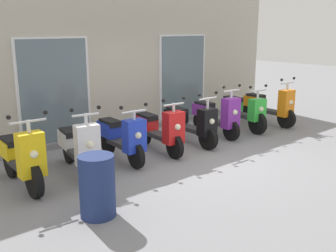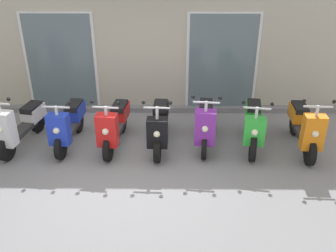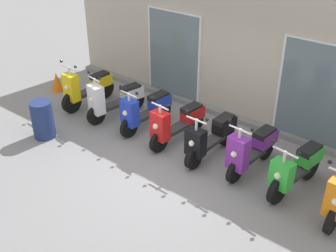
# 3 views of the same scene
# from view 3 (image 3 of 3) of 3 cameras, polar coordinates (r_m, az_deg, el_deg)

# --- Properties ---
(ground_plane) EXTENTS (40.00, 40.00, 0.00)m
(ground_plane) POSITION_cam_3_polar(r_m,az_deg,el_deg) (8.58, 0.10, -5.37)
(ground_plane) COLOR gray
(storefront_facade) EXTENTS (10.09, 0.50, 3.34)m
(storefront_facade) POSITION_cam_3_polar(r_m,az_deg,el_deg) (9.84, 9.94, 9.66)
(storefront_facade) COLOR #B2AD9E
(storefront_facade) RESTS_ON ground_plane
(scooter_yellow) EXTENTS (0.60, 1.61, 1.30)m
(scooter_yellow) POSITION_cam_3_polar(r_m,az_deg,el_deg) (10.83, -10.88, 5.08)
(scooter_yellow) COLOR black
(scooter_yellow) RESTS_ON ground_plane
(scooter_white) EXTENTS (0.64, 1.62, 1.27)m
(scooter_white) POSITION_cam_3_polar(r_m,az_deg,el_deg) (10.16, -7.24, 3.62)
(scooter_white) COLOR black
(scooter_white) RESTS_ON ground_plane
(scooter_blue) EXTENTS (0.57, 1.56, 1.18)m
(scooter_blue) POSITION_cam_3_polar(r_m,az_deg,el_deg) (9.61, -3.07, 2.19)
(scooter_blue) COLOR black
(scooter_blue) RESTS_ON ground_plane
(scooter_red) EXTENTS (0.56, 1.63, 1.20)m
(scooter_red) POSITION_cam_3_polar(r_m,az_deg,el_deg) (9.09, 1.20, 0.44)
(scooter_red) COLOR black
(scooter_red) RESTS_ON ground_plane
(scooter_black) EXTENTS (0.54, 1.62, 1.21)m
(scooter_black) POSITION_cam_3_polar(r_m,az_deg,el_deg) (8.67, 5.78, -1.47)
(scooter_black) COLOR black
(scooter_black) RESTS_ON ground_plane
(scooter_purple) EXTENTS (0.55, 1.53, 1.27)m
(scooter_purple) POSITION_cam_3_polar(r_m,az_deg,el_deg) (8.32, 11.12, -3.09)
(scooter_purple) COLOR black
(scooter_purple) RESTS_ON ground_plane
(scooter_green) EXTENTS (0.62, 1.57, 1.18)m
(scooter_green) POSITION_cam_3_polar(r_m,az_deg,el_deg) (8.03, 16.85, -5.54)
(scooter_green) COLOR black
(scooter_green) RESTS_ON ground_plane
(traffic_cone) EXTENTS (0.32, 0.32, 0.52)m
(traffic_cone) POSITION_cam_3_polar(r_m,az_deg,el_deg) (11.91, -14.74, 5.77)
(traffic_cone) COLOR orange
(traffic_cone) RESTS_ON ground_plane
(trash_bin) EXTENTS (0.48, 0.48, 0.86)m
(trash_bin) POSITION_cam_3_polar(r_m,az_deg,el_deg) (9.71, -16.52, 0.84)
(trash_bin) COLOR navy
(trash_bin) RESTS_ON ground_plane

